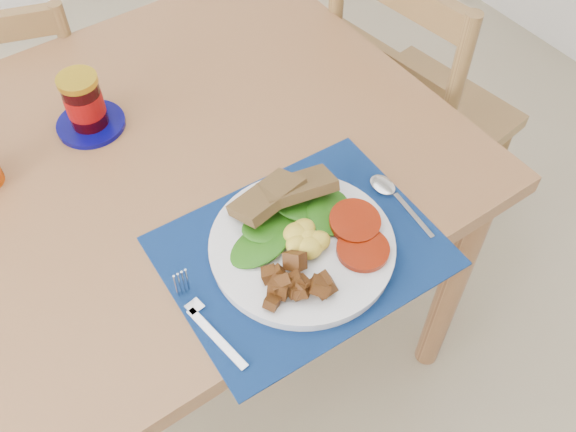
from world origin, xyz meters
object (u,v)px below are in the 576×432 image
at_px(chair_far, 24,98).
at_px(chair_end, 412,87).
at_px(jam_on_saucer, 85,105).
at_px(breakfast_plate, 301,246).

bearing_deg(chair_far, chair_end, 163.36).
bearing_deg(jam_on_saucer, chair_far, 95.70).
bearing_deg(breakfast_plate, chair_end, 29.20).
bearing_deg(chair_far, jam_on_saucer, 114.69).
height_order(chair_far, chair_end, chair_end).
xyz_separation_m(breakfast_plate, jam_on_saucer, (-0.15, 0.48, 0.03)).
xyz_separation_m(chair_far, jam_on_saucer, (0.04, -0.45, 0.28)).
relative_size(chair_far, breakfast_plate, 3.34).
bearing_deg(chair_end, breakfast_plate, 113.11).
distance_m(breakfast_plate, jam_on_saucer, 0.51).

